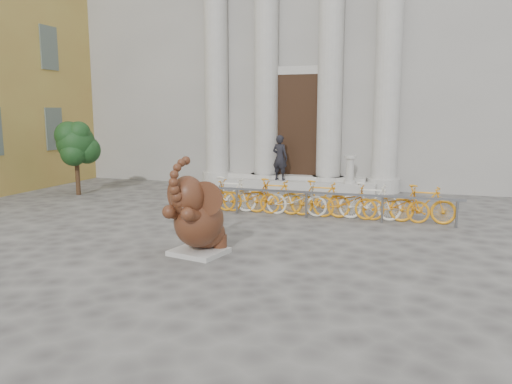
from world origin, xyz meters
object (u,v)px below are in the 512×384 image
(elephant_statue, at_px, (197,219))
(tree, at_px, (76,144))
(pedestrian, at_px, (280,158))
(bike_rack, at_px, (308,198))

(elephant_statue, xyz_separation_m, tree, (-6.98, 5.42, 1.04))
(pedestrian, bearing_deg, bike_rack, 130.77)
(elephant_statue, bearing_deg, pedestrian, 106.13)
(elephant_statue, bearing_deg, bike_rack, 85.10)
(bike_rack, relative_size, tree, 3.16)
(tree, bearing_deg, elephant_statue, -37.86)
(pedestrian, bearing_deg, tree, 43.30)
(bike_rack, height_order, pedestrian, pedestrian)
(bike_rack, bearing_deg, pedestrian, 114.57)
(elephant_statue, height_order, bike_rack, elephant_statue)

